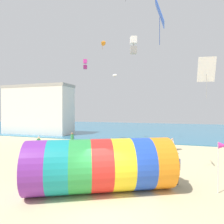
{
  "coord_description": "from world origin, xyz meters",
  "views": [
    {
      "loc": [
        2.97,
        -8.13,
        4.42
      ],
      "look_at": [
        -0.98,
        3.98,
        4.29
      ],
      "focal_mm": 32.0,
      "sensor_mm": 36.0,
      "label": 1
    }
  ],
  "objects": [
    {
      "name": "promenade_building",
      "position": [
        -21.24,
        22.33,
        4.48
      ],
      "size": [
        13.09,
        4.24,
        8.94
      ],
      "color": "silver",
      "rests_on": "ground"
    },
    {
      "name": "giant_inflatable_tube",
      "position": [
        -0.96,
        1.99,
        1.42
      ],
      "size": [
        8.22,
        6.07,
        2.83
      ],
      "color": "purple",
      "rests_on": "ground"
    },
    {
      "name": "kite_white_box",
      "position": [
        -0.88,
        10.07,
        10.42
      ],
      "size": [
        0.75,
        0.75,
        1.65
      ],
      "color": "white"
    },
    {
      "name": "cooler_box",
      "position": [
        2.05,
        3.66,
        0.18
      ],
      "size": [
        0.63,
        0.56,
        0.36
      ],
      "primitive_type": "cube",
      "rotation": [
        0.0,
        0.0,
        2.66
      ],
      "color": "#2659B2",
      "rests_on": "ground"
    },
    {
      "name": "beach_flag",
      "position": [
        5.25,
        3.64,
        2.43
      ],
      "size": [
        0.47,
        0.36,
        2.73
      ],
      "color": "silver",
      "rests_on": "ground"
    },
    {
      "name": "bystander_mid_beach",
      "position": [
        2.53,
        12.47,
        0.82
      ],
      "size": [
        0.29,
        0.4,
        1.63
      ],
      "color": "black",
      "rests_on": "ground"
    },
    {
      "name": "kite_orange_delta",
      "position": [
        -6.89,
        17.77,
        13.76
      ],
      "size": [
        0.76,
        0.78,
        1.3
      ],
      "color": "orange"
    },
    {
      "name": "bystander_near_water",
      "position": [
        -10.8,
        9.29,
        0.84
      ],
      "size": [
        0.42,
        0.39,
        1.65
      ],
      "color": "#383D56",
      "rests_on": "ground"
    },
    {
      "name": "sea",
      "position": [
        0.0,
        38.36,
        0.05
      ],
      "size": [
        120.0,
        40.0,
        0.1
      ],
      "primitive_type": "cube",
      "color": "teal",
      "rests_on": "ground"
    },
    {
      "name": "kite_handler",
      "position": [
        2.96,
        4.29,
        0.92
      ],
      "size": [
        0.42,
        0.38,
        1.78
      ],
      "color": "#726651",
      "rests_on": "ground"
    },
    {
      "name": "bystander_far_left",
      "position": [
        -8.68,
        12.54,
        0.93
      ],
      "size": [
        0.24,
        0.37,
        1.79
      ],
      "color": "#383D56",
      "rests_on": "ground"
    },
    {
      "name": "kite_magenta_box",
      "position": [
        -8.95,
        16.63,
        10.68
      ],
      "size": [
        0.62,
        0.62,
        1.37
      ],
      "color": "#D1339E"
    },
    {
      "name": "ground_plane",
      "position": [
        0.0,
        0.0,
        0.0
      ],
      "size": [
        120.0,
        120.0,
        0.0
      ],
      "primitive_type": "plane",
      "color": "#CCBA8C"
    },
    {
      "name": "kite_white_parafoil",
      "position": [
        -5.06,
        17.62,
        9.14
      ],
      "size": [
        0.92,
        0.77,
        0.47
      ],
      "color": "white"
    },
    {
      "name": "kite_white_diamond",
      "position": [
        4.94,
        7.31,
        7.25
      ],
      "size": [
        1.26,
        0.66,
        2.9
      ],
      "color": "white"
    },
    {
      "name": "kite_blue_diamond",
      "position": [
        1.91,
        4.8,
        10.54
      ],
      "size": [
        0.65,
        1.22,
        2.87
      ],
      "color": "blue"
    }
  ]
}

